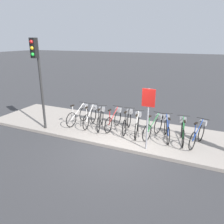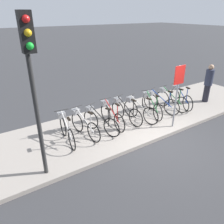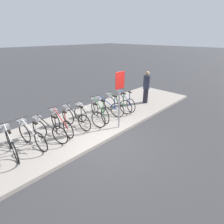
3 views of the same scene
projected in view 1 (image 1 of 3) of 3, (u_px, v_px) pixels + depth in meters
name	position (u px, v px, depth m)	size (l,w,h in m)	color
ground_plane	(118.00, 150.00, 7.86)	(120.00, 120.00, 0.00)	#38383A
sidewalk	(133.00, 133.00, 9.17)	(13.28, 3.08, 0.12)	#9E9389
parked_bicycle_0	(79.00, 114.00, 9.96)	(0.46, 1.58, 0.97)	black
parked_bicycle_1	(91.00, 116.00, 9.73)	(0.46, 1.57, 0.97)	black
parked_bicycle_2	(101.00, 118.00, 9.47)	(0.62, 1.52, 0.97)	black
parked_bicycle_3	(114.00, 119.00, 9.37)	(0.46, 1.58, 0.97)	black
parked_bicycle_4	(127.00, 121.00, 9.14)	(0.46, 1.57, 0.97)	black
parked_bicycle_5	(137.00, 124.00, 8.79)	(0.51, 1.55, 0.97)	black
parked_bicycle_6	(154.00, 126.00, 8.58)	(0.54, 1.54, 0.97)	black
parked_bicycle_7	(167.00, 128.00, 8.43)	(0.60, 1.52, 0.97)	black
parked_bicycle_8	(183.00, 130.00, 8.18)	(0.46, 1.57, 0.97)	black
parked_bicycle_9	(198.00, 133.00, 7.92)	(0.56, 1.54, 0.97)	black
traffic_light	(37.00, 66.00, 8.59)	(0.24, 0.40, 3.74)	#2D2D2D
sign_post	(148.00, 109.00, 7.24)	(0.44, 0.07, 2.17)	#99999E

